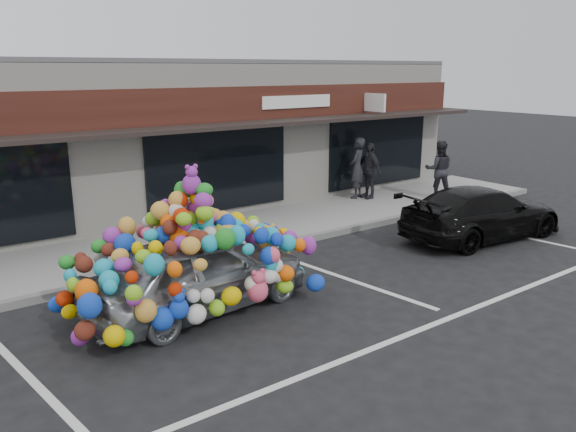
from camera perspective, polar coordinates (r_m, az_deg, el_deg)
ground at (r=9.73m, az=-6.32°, el=-10.06°), size 90.00×90.00×0.00m
shop_building at (r=16.83m, az=-21.19°, el=7.28°), size 24.00×7.20×4.31m
sidewalk at (r=13.11m, az=-15.13°, el=-3.51°), size 26.00×3.00×0.15m
kerb at (r=11.79m, az=-12.45°, el=-5.41°), size 26.00×0.18×0.16m
parking_stripe_left at (r=8.97m, az=-25.56°, el=-13.79°), size 0.73×4.37×0.01m
parking_stripe_mid at (r=11.40m, az=5.51°, el=-6.21°), size 0.73×4.37×0.01m
parking_stripe_right at (r=15.36m, az=20.78°, el=-1.56°), size 0.73×4.37×0.01m
lane_line at (r=9.27m, az=12.19°, el=-11.64°), size 14.00×0.12×0.01m
toy_car at (r=9.72m, az=-9.25°, el=-4.80°), size 2.93×4.48×2.50m
black_sedan at (r=14.54m, az=19.11°, el=0.31°), size 2.23×4.59×1.29m
pedestrian_a at (r=17.49m, az=7.03°, el=4.86°), size 0.82×0.74×1.88m
pedestrian_b at (r=18.03m, az=15.08°, el=4.59°), size 1.09×1.08×1.78m
pedestrian_c at (r=17.54m, az=8.22°, el=4.61°), size 1.04×0.49×1.74m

